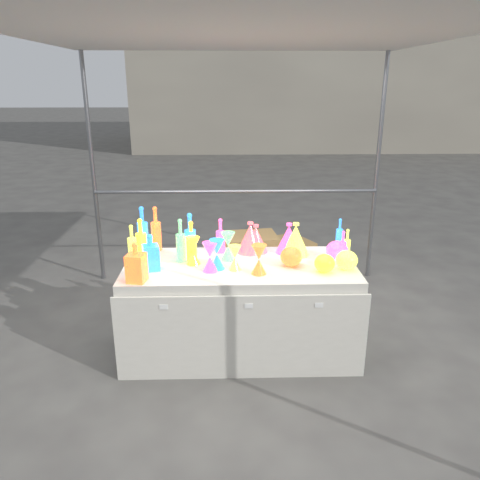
{
  "coord_description": "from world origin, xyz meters",
  "views": [
    {
      "loc": [
        -0.09,
        -3.41,
        2.1
      ],
      "look_at": [
        0.0,
        0.0,
        0.95
      ],
      "focal_mm": 35.0,
      "sensor_mm": 36.0,
      "label": 1
    }
  ],
  "objects_px": {
    "cardboard_box_closed": "(249,254)",
    "hourglass_0": "(259,259)",
    "bottle_0": "(141,239)",
    "lampshade_0": "(250,237)",
    "display_table": "(240,308)",
    "globe_0": "(325,264)"
  },
  "relations": [
    {
      "from": "globe_0",
      "to": "lampshade_0",
      "type": "relative_size",
      "value": 0.59
    },
    {
      "from": "cardboard_box_closed",
      "to": "globe_0",
      "type": "xyz_separation_m",
      "value": [
        0.48,
        -1.82,
        0.58
      ]
    },
    {
      "from": "cardboard_box_closed",
      "to": "hourglass_0",
      "type": "height_order",
      "value": "hourglass_0"
    },
    {
      "from": "bottle_0",
      "to": "lampshade_0",
      "type": "relative_size",
      "value": 1.27
    },
    {
      "from": "display_table",
      "to": "lampshade_0",
      "type": "bearing_deg",
      "value": 71.89
    },
    {
      "from": "globe_0",
      "to": "cardboard_box_closed",
      "type": "bearing_deg",
      "value": 104.71
    },
    {
      "from": "display_table",
      "to": "cardboard_box_closed",
      "type": "relative_size",
      "value": 2.95
    },
    {
      "from": "cardboard_box_closed",
      "to": "display_table",
      "type": "bearing_deg",
      "value": -102.8
    },
    {
      "from": "cardboard_box_closed",
      "to": "globe_0",
      "type": "relative_size",
      "value": 4.03
    },
    {
      "from": "bottle_0",
      "to": "hourglass_0",
      "type": "distance_m",
      "value": 0.99
    },
    {
      "from": "lampshade_0",
      "to": "globe_0",
      "type": "bearing_deg",
      "value": -36.74
    },
    {
      "from": "bottle_0",
      "to": "lampshade_0",
      "type": "bearing_deg",
      "value": 7.72
    },
    {
      "from": "lampshade_0",
      "to": "display_table",
      "type": "bearing_deg",
      "value": -104.43
    },
    {
      "from": "hourglass_0",
      "to": "globe_0",
      "type": "bearing_deg",
      "value": 2.21
    },
    {
      "from": "display_table",
      "to": "lampshade_0",
      "type": "relative_size",
      "value": 7.03
    },
    {
      "from": "bottle_0",
      "to": "hourglass_0",
      "type": "relative_size",
      "value": 1.47
    },
    {
      "from": "bottle_0",
      "to": "globe_0",
      "type": "distance_m",
      "value": 1.46
    },
    {
      "from": "hourglass_0",
      "to": "globe_0",
      "type": "xyz_separation_m",
      "value": [
        0.49,
        0.02,
        -0.05
      ]
    },
    {
      "from": "display_table",
      "to": "cardboard_box_closed",
      "type": "height_order",
      "value": "display_table"
    },
    {
      "from": "lampshade_0",
      "to": "cardboard_box_closed",
      "type": "bearing_deg",
      "value": 91.34
    },
    {
      "from": "display_table",
      "to": "globe_0",
      "type": "distance_m",
      "value": 0.78
    },
    {
      "from": "hourglass_0",
      "to": "globe_0",
      "type": "distance_m",
      "value": 0.5
    }
  ]
}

